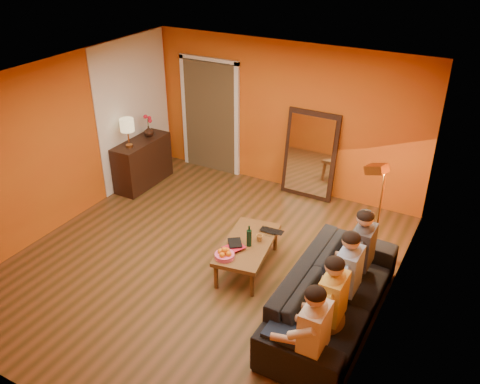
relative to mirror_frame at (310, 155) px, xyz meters
The scene contains 27 objects.
room_shell 2.39m from the mirror_frame, 103.68° to the right, with size 5.00×5.50×2.60m.
white_accent 3.21m from the mirror_frame, 163.83° to the right, with size 0.02×1.90×2.58m, color white.
doorway_recess 2.08m from the mirror_frame, behind, with size 1.06×0.30×2.10m, color #3F2D19.
door_jamb_left 2.64m from the mirror_frame, behind, with size 0.08×0.06×2.20m, color white.
door_jamb_right 1.51m from the mirror_frame, behind, with size 0.08×0.06×2.20m, color white.
door_header 2.46m from the mirror_frame, behind, with size 1.22×0.06×0.08m, color white.
mirror_frame is the anchor object (origin of this frame).
mirror_glass 0.04m from the mirror_frame, 90.00° to the right, with size 0.78×0.02×1.36m, color white.
sideboard 3.01m from the mirror_frame, 158.84° to the right, with size 0.44×1.18×0.85m, color black.
table_lamp 3.13m from the mirror_frame, 153.68° to the right, with size 0.24×0.24×0.51m, color beige, non-canonical shape.
sofa 3.19m from the mirror_frame, 62.76° to the right, with size 0.96×2.46×0.72m, color black.
coffee_table 2.48m from the mirror_frame, 88.23° to the right, with size 0.62×1.22×0.42m, color brown, non-canonical shape.
floor_lamp 2.02m from the mirror_frame, 40.06° to the right, with size 0.30×0.24×1.44m, color #BC7837, non-canonical shape.
dog 3.58m from the mirror_frame, 64.17° to the right, with size 0.37×0.57×0.67m, color #B0834F, non-canonical shape.
person_far_left 4.13m from the mirror_frame, 67.51° to the right, with size 0.70×0.44×1.22m, color silver, non-canonical shape.
person_mid_left 3.63m from the mirror_frame, 64.19° to the right, with size 0.70×0.44×1.22m, color gold, non-canonical shape.
person_mid_right 3.15m from the mirror_frame, 59.82° to the right, with size 0.70×0.44×1.22m, color #88A0D3, non-canonical shape.
person_far_right 2.69m from the mirror_frame, 53.90° to the right, with size 0.70×0.44×1.22m, color #38373C, non-canonical shape.
fruit_bowl 2.88m from the mirror_frame, 90.51° to the right, with size 0.26×0.26×0.16m, color #E75184, non-canonical shape.
wine_bottle 2.48m from the mirror_frame, 87.11° to the right, with size 0.07×0.07×0.31m, color black.
tumbler 2.32m from the mirror_frame, 85.15° to the right, with size 0.09×0.09×0.09m, color #B27F3F.
laptop 2.11m from the mirror_frame, 82.97° to the right, with size 0.34×0.22×0.03m, color black.
book_lower 2.64m from the mirror_frame, 92.30° to the right, with size 0.17×0.22×0.02m, color black.
book_mid 2.63m from the mirror_frame, 92.09° to the right, with size 0.20×0.27×0.02m, color red.
book_upper 2.64m from the mirror_frame, 92.30° to the right, with size 0.18×0.24×0.02m, color black.
vase 2.92m from the mirror_frame, 163.43° to the right, with size 0.18×0.18×0.19m, color black.
flowers 2.94m from the mirror_frame, 163.43° to the right, with size 0.17×0.17×0.42m, color red, non-canonical shape.
Camera 1 is at (3.31, -4.88, 4.35)m, focal length 38.00 mm.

